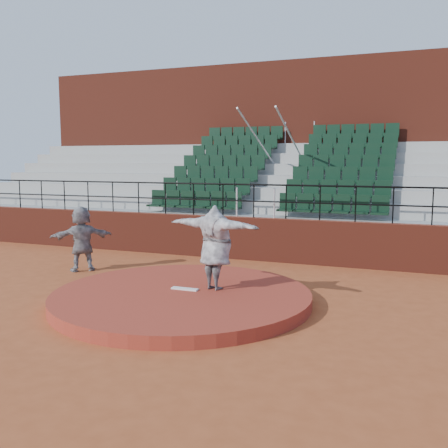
{
  "coord_description": "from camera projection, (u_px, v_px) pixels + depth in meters",
  "views": [
    {
      "loc": [
        4.57,
        -9.34,
        3.02
      ],
      "look_at": [
        0.0,
        2.5,
        1.4
      ],
      "focal_mm": 40.0,
      "sensor_mm": 36.0,
      "label": 1
    }
  ],
  "objects": [
    {
      "name": "pitching_rubber",
      "position": [
        185.0,
        289.0,
        10.77
      ],
      "size": [
        0.6,
        0.15,
        0.03
      ],
      "primitive_type": "cube",
      "color": "white",
      "rests_on": "pitchers_mound"
    },
    {
      "name": "fielder",
      "position": [
        82.0,
        239.0,
        13.65
      ],
      "size": [
        1.58,
        1.51,
        1.79
      ],
      "primitive_type": "imported",
      "rotation": [
        0.0,
        0.0,
        3.88
      ],
      "color": "black",
      "rests_on": "ground"
    },
    {
      "name": "press_box_facade",
      "position": [
        307.0,
        148.0,
        21.87
      ],
      "size": [
        24.0,
        3.0,
        7.1
      ],
      "primitive_type": "cube",
      "color": "maroon",
      "rests_on": "ground"
    },
    {
      "name": "seating_deck",
      "position": [
        284.0,
        203.0,
        18.48
      ],
      "size": [
        24.0,
        5.97,
        4.63
      ],
      "color": "#9A9A95",
      "rests_on": "ground"
    },
    {
      "name": "ground",
      "position": [
        182.0,
        303.0,
        10.66
      ],
      "size": [
        90.0,
        90.0,
        0.0
      ],
      "primitive_type": "plane",
      "color": "#9D4823",
      "rests_on": "ground"
    },
    {
      "name": "pitchers_mound",
      "position": [
        182.0,
        297.0,
        10.65
      ],
      "size": [
        5.5,
        5.5,
        0.25
      ],
      "primitive_type": "cylinder",
      "color": "maroon",
      "rests_on": "ground"
    },
    {
      "name": "pitcher",
      "position": [
        215.0,
        247.0,
        10.71
      ],
      "size": [
        2.32,
        1.09,
        1.82
      ],
      "primitive_type": "imported",
      "rotation": [
        0.0,
        0.0,
        2.92
      ],
      "color": "black",
      "rests_on": "pitchers_mound"
    },
    {
      "name": "wall_railing",
      "position": [
        254.0,
        194.0,
        15.03
      ],
      "size": [
        24.04,
        0.05,
        1.03
      ],
      "color": "black",
      "rests_on": "boundary_wall"
    },
    {
      "name": "boundary_wall",
      "position": [
        253.0,
        239.0,
        15.21
      ],
      "size": [
        24.0,
        0.3,
        1.3
      ],
      "primitive_type": "cube",
      "color": "maroon",
      "rests_on": "ground"
    }
  ]
}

